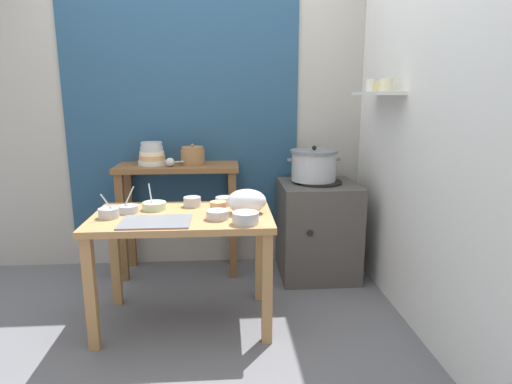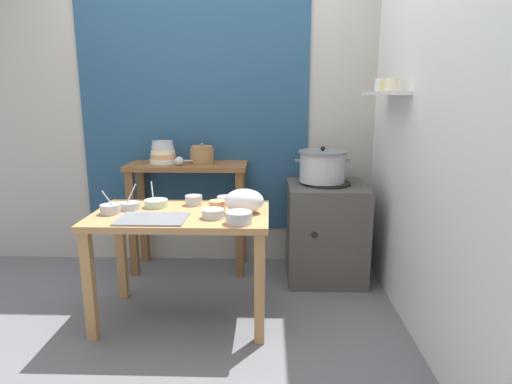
{
  "view_description": "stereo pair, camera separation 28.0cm",
  "coord_description": "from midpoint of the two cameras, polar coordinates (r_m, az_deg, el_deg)",
  "views": [
    {
      "loc": [
        0.19,
        -2.58,
        1.43
      ],
      "look_at": [
        0.39,
        0.15,
        0.82
      ],
      "focal_mm": 30.17,
      "sensor_mm": 36.0,
      "label": 1
    },
    {
      "loc": [
        0.47,
        -2.59,
        1.43
      ],
      "look_at": [
        0.39,
        0.15,
        0.82
      ],
      "focal_mm": 30.17,
      "sensor_mm": 36.0,
      "label": 2
    }
  ],
  "objects": [
    {
      "name": "ground_plane",
      "position": [
        2.97,
        -5.13,
        -16.24
      ],
      "size": [
        9.0,
        9.0,
        0.0
      ],
      "primitive_type": "plane",
      "color": "slate"
    },
    {
      "name": "wall_back",
      "position": [
        3.69,
        -2.19,
        10.58
      ],
      "size": [
        4.4,
        0.12,
        2.6
      ],
      "color": "#B2ADA3",
      "rests_on": "ground"
    },
    {
      "name": "wall_right",
      "position": [
        2.99,
        22.94,
        9.1
      ],
      "size": [
        0.3,
        3.2,
        2.6
      ],
      "color": "white",
      "rests_on": "ground"
    },
    {
      "name": "prep_table",
      "position": [
        2.74,
        -6.96,
        -4.95
      ],
      "size": [
        1.1,
        0.66,
        0.72
      ],
      "color": "#B27F4C",
      "rests_on": "ground"
    },
    {
      "name": "back_shelf_table",
      "position": [
        3.54,
        -6.74,
        0.21
      ],
      "size": [
        0.96,
        0.4,
        0.9
      ],
      "color": "brown",
      "rests_on": "ground"
    },
    {
      "name": "stove_block",
      "position": [
        3.5,
        11.48,
        -5.1
      ],
      "size": [
        0.6,
        0.61,
        0.78
      ],
      "color": "#4C4742",
      "rests_on": "ground"
    },
    {
      "name": "steamer_pot",
      "position": [
        3.39,
        11.14,
        3.37
      ],
      "size": [
        0.42,
        0.37,
        0.28
      ],
      "color": "#B7BABF",
      "rests_on": "stove_block"
    },
    {
      "name": "clay_pot",
      "position": [
        3.47,
        -4.86,
        4.9
      ],
      "size": [
        0.19,
        0.19,
        0.17
      ],
      "color": "olive",
      "rests_on": "back_shelf_table"
    },
    {
      "name": "bowl_stack_enamel",
      "position": [
        3.54,
        -10.04,
        5.07
      ],
      "size": [
        0.22,
        0.22,
        0.18
      ],
      "color": "silver",
      "rests_on": "back_shelf_table"
    },
    {
      "name": "ladle",
      "position": [
        3.41,
        -7.68,
        4.08
      ],
      "size": [
        0.26,
        0.11,
        0.07
      ],
      "color": "#B7BABF",
      "rests_on": "back_shelf_table"
    },
    {
      "name": "serving_tray",
      "position": [
        2.58,
        -10.6,
        -3.56
      ],
      "size": [
        0.4,
        0.28,
        0.01
      ],
      "primitive_type": "cube",
      "color": "slate",
      "rests_on": "prep_table"
    },
    {
      "name": "plastic_bag",
      "position": [
        2.66,
        1.43,
        -1.22
      ],
      "size": [
        0.24,
        0.17,
        0.15
      ],
      "primitive_type": "ellipsoid",
      "color": "white",
      "rests_on": "prep_table"
    },
    {
      "name": "prep_bowl_0",
      "position": [
        2.88,
        -5.53,
        -1.07
      ],
      "size": [
        0.11,
        0.11,
        0.06
      ],
      "color": "#B7BABF",
      "rests_on": "prep_table"
    },
    {
      "name": "prep_bowl_1",
      "position": [
        2.57,
        -2.6,
        -2.85
      ],
      "size": [
        0.14,
        0.14,
        0.05
      ],
      "color": "#B7BABF",
      "rests_on": "prep_table"
    },
    {
      "name": "prep_bowl_2",
      "position": [
        2.86,
        -10.41,
        -1.46
      ],
      "size": [
        0.15,
        0.15,
        0.17
      ],
      "color": "#B7D1AD",
      "rests_on": "prep_table"
    },
    {
      "name": "prep_bowl_3",
      "position": [
        2.75,
        -2.28,
        -1.73
      ],
      "size": [
        0.1,
        0.1,
        0.06
      ],
      "color": "tan",
      "rests_on": "prep_table"
    },
    {
      "name": "prep_bowl_4",
      "position": [
        2.91,
        -1.25,
        -1.04
      ],
      "size": [
        0.12,
        0.12,
        0.05
      ],
      "color": "#B7BABF",
      "rests_on": "prep_table"
    },
    {
      "name": "prep_bowl_5",
      "position": [
        2.76,
        -16.07,
        -2.17
      ],
      "size": [
        0.12,
        0.12,
        0.15
      ],
      "color": "#B7BABF",
      "rests_on": "prep_table"
    },
    {
      "name": "prep_bowl_6",
      "position": [
        2.45,
        0.98,
        -3.38
      ],
      "size": [
        0.15,
        0.15,
        0.07
      ],
      "color": "#B7BABF",
      "rests_on": "prep_table"
    },
    {
      "name": "prep_bowl_7",
      "position": [
        2.83,
        -13.64,
        -1.78
      ],
      "size": [
        0.12,
        0.12,
        0.16
      ],
      "color": "#B7BABF",
      "rests_on": "prep_table"
    }
  ]
}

